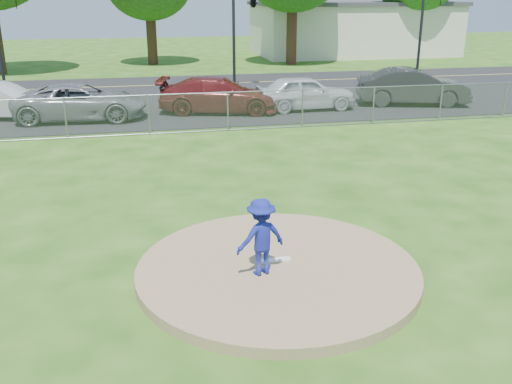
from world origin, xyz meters
TOP-DOWN VIEW (x-y plane):
  - ground at (0.00, 10.00)m, footprint 120.00×120.00m
  - pitchers_mound at (0.00, 0.00)m, footprint 5.40×5.40m
  - pitching_rubber at (0.00, 0.20)m, footprint 0.60×0.15m
  - chain_link_fence at (0.00, 12.00)m, footprint 40.00×0.06m
  - parking_lot at (0.00, 16.50)m, footprint 50.00×8.00m
  - street at (0.00, 24.00)m, footprint 60.00×7.00m
  - commercial_building at (16.00, 38.00)m, footprint 16.40×9.40m
  - traffic_signal_left at (-8.76, 22.00)m, footprint 1.28×0.20m
  - traffic_signal_center at (3.97, 22.00)m, footprint 1.42×2.48m
  - traffic_signal_right at (14.24, 22.00)m, footprint 1.28×0.20m
  - pitcher at (-0.38, -0.23)m, footprint 1.06×0.78m
  - traffic_cone at (-6.52, 15.58)m, footprint 0.33×0.33m
  - parked_car_white at (-8.05, 16.25)m, footprint 4.76×2.71m
  - parked_car_gray at (-4.72, 15.24)m, footprint 5.52×2.77m
  - parked_car_darkred at (1.20, 15.59)m, footprint 5.71×3.35m
  - parked_car_pearl at (5.12, 15.40)m, footprint 4.60×1.98m
  - parked_car_charcoal at (10.46, 15.49)m, footprint 5.44×3.07m

SIDE VIEW (x-z plane):
  - ground at x=0.00m, z-range 0.00..0.00m
  - street at x=0.00m, z-range 0.00..0.01m
  - parking_lot at x=0.00m, z-range 0.00..0.01m
  - pitchers_mound at x=0.00m, z-range 0.00..0.20m
  - pitching_rubber at x=0.00m, z-range 0.20..0.24m
  - traffic_cone at x=-6.52m, z-range 0.01..0.65m
  - chain_link_fence at x=0.00m, z-range 0.00..1.50m
  - parked_car_white at x=-8.05m, z-range 0.01..1.49m
  - parked_car_gray at x=-4.72m, z-range 0.01..1.51m
  - parked_car_pearl at x=5.12m, z-range 0.01..1.56m
  - parked_car_darkred at x=1.20m, z-range 0.01..1.56m
  - parked_car_charcoal at x=10.46m, z-range 0.01..1.71m
  - pitcher at x=-0.38m, z-range 0.20..1.67m
  - commercial_building at x=16.00m, z-range 0.01..4.31m
  - traffic_signal_left at x=-8.76m, z-range 0.56..6.16m
  - traffic_signal_right at x=14.24m, z-range 0.56..6.16m
  - traffic_signal_center at x=3.97m, z-range 1.81..7.41m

